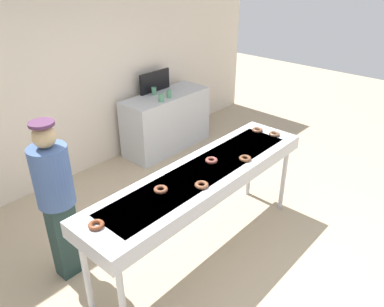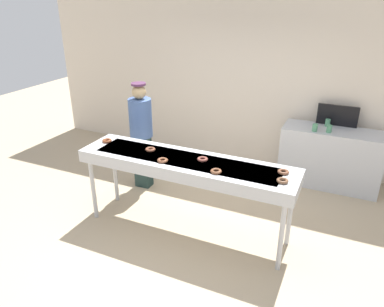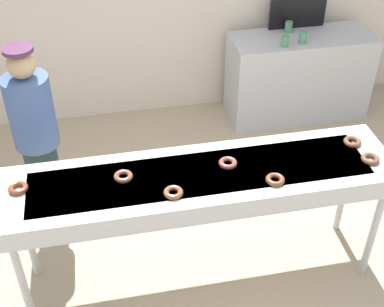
{
  "view_description": "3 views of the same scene",
  "coord_description": "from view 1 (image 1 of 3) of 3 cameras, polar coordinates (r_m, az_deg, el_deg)",
  "views": [
    {
      "loc": [
        -2.44,
        -2.04,
        2.9
      ],
      "look_at": [
        0.09,
        0.22,
        1.1
      ],
      "focal_mm": 35.13,
      "sensor_mm": 36.0,
      "label": 1
    },
    {
      "loc": [
        1.73,
        -3.62,
        2.88
      ],
      "look_at": [
        0.01,
        0.17,
        1.03
      ],
      "focal_mm": 34.28,
      "sensor_mm": 36.0,
      "label": 2
    },
    {
      "loc": [
        -0.6,
        -2.7,
        3.3
      ],
      "look_at": [
        -0.01,
        0.25,
        1.0
      ],
      "focal_mm": 49.41,
      "sensor_mm": 36.0,
      "label": 3
    }
  ],
  "objects": [
    {
      "name": "ground_plane",
      "position": [
        4.3,
        1.42,
        -14.42
      ],
      "size": [
        16.0,
        16.0,
        0.0
      ],
      "primitive_type": "plane",
      "color": "tan"
    },
    {
      "name": "chocolate_donut_1",
      "position": [
        3.39,
        -4.77,
        -5.46
      ],
      "size": [
        0.14,
        0.14,
        0.04
      ],
      "primitive_type": "torus",
      "rotation": [
        0.0,
        0.0,
        3.04
      ],
      "color": "brown",
      "rests_on": "fryer_conveyor"
    },
    {
      "name": "menu_display",
      "position": [
        6.16,
        -5.66,
        10.84
      ],
      "size": [
        0.61,
        0.04,
        0.33
      ],
      "primitive_type": "cube",
      "color": "black",
      "rests_on": "prep_counter"
    },
    {
      "name": "back_wall",
      "position": [
        5.31,
        -20.13,
        13.17
      ],
      "size": [
        8.0,
        0.12,
        3.38
      ],
      "primitive_type": "cube",
      "color": "beige",
      "rests_on": "ground"
    },
    {
      "name": "chocolate_donut_5",
      "position": [
        4.58,
        9.9,
        3.54
      ],
      "size": [
        0.18,
        0.18,
        0.04
      ],
      "primitive_type": "torus",
      "rotation": [
        0.0,
        0.0,
        0.78
      ],
      "color": "brown",
      "rests_on": "fryer_conveyor"
    },
    {
      "name": "paper_cup_0",
      "position": [
        5.73,
        -4.73,
        8.43
      ],
      "size": [
        0.08,
        0.08,
        0.12
      ],
      "primitive_type": "cylinder",
      "color": "#4C8C66",
      "rests_on": "prep_counter"
    },
    {
      "name": "prep_counter",
      "position": [
        6.22,
        -3.88,
        4.88
      ],
      "size": [
        1.51,
        0.58,
        0.93
      ],
      "primitive_type": "cube",
      "color": "#B7BABF",
      "rests_on": "ground"
    },
    {
      "name": "paper_cup_1",
      "position": [
        6.05,
        -5.8,
        9.44
      ],
      "size": [
        0.08,
        0.08,
        0.12
      ],
      "primitive_type": "cylinder",
      "color": "#4C8C66",
      "rests_on": "prep_counter"
    },
    {
      "name": "chocolate_donut_0",
      "position": [
        3.85,
        2.97,
        -1.04
      ],
      "size": [
        0.17,
        0.17,
        0.04
      ],
      "primitive_type": "torus",
      "rotation": [
        0.0,
        0.0,
        0.48
      ],
      "color": "brown",
      "rests_on": "fryer_conveyor"
    },
    {
      "name": "chocolate_donut_2",
      "position": [
        3.91,
        8.07,
        -0.74
      ],
      "size": [
        0.15,
        0.15,
        0.04
      ],
      "primitive_type": "torus",
      "rotation": [
        0.0,
        0.0,
        2.98
      ],
      "color": "brown",
      "rests_on": "fryer_conveyor"
    },
    {
      "name": "worker_baker",
      "position": [
        3.69,
        -19.99,
        -5.8
      ],
      "size": [
        0.34,
        0.34,
        1.67
      ],
      "rotation": [
        0.0,
        0.0,
        3.4
      ],
      "color": "#1F3532",
      "rests_on": "ground"
    },
    {
      "name": "fryer_conveyor",
      "position": [
        3.73,
        1.59,
        -3.76
      ],
      "size": [
        2.73,
        0.66,
        1.02
      ],
      "color": "#B7BABF",
      "rests_on": "ground"
    },
    {
      "name": "chocolate_donut_3",
      "position": [
        3.44,
        1.47,
        -4.8
      ],
      "size": [
        0.18,
        0.18,
        0.04
      ],
      "primitive_type": "torus",
      "rotation": [
        0.0,
        0.0,
        2.34
      ],
      "color": "brown",
      "rests_on": "fryer_conveyor"
    },
    {
      "name": "chocolate_donut_4",
      "position": [
        3.07,
        -14.34,
        -10.46
      ],
      "size": [
        0.16,
        0.16,
        0.04
      ],
      "primitive_type": "torus",
      "rotation": [
        0.0,
        0.0,
        1.24
      ],
      "color": "brown",
      "rests_on": "fryer_conveyor"
    },
    {
      "name": "chocolate_donut_6",
      "position": [
        4.51,
        12.4,
        2.91
      ],
      "size": [
        0.18,
        0.18,
        0.04
      ],
      "primitive_type": "torus",
      "rotation": [
        0.0,
        0.0,
        0.54
      ],
      "color": "brown",
      "rests_on": "fryer_conveyor"
    },
    {
      "name": "paper_cup_2",
      "position": [
        5.88,
        -3.53,
        9.0
      ],
      "size": [
        0.08,
        0.08,
        0.12
      ],
      "primitive_type": "cylinder",
      "color": "#4C8C66",
      "rests_on": "prep_counter"
    }
  ]
}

